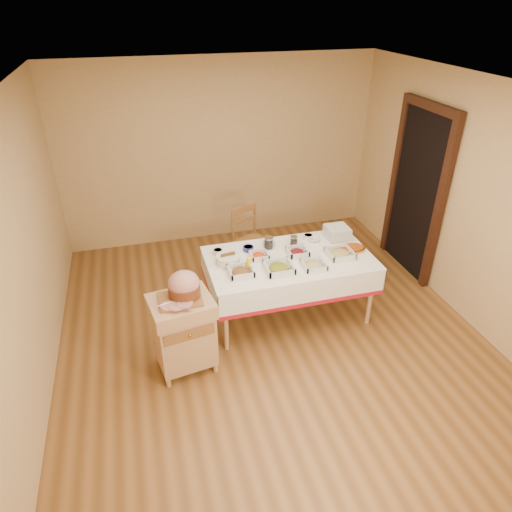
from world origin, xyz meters
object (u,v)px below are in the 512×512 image
Objects in this scene: dining_chair at (250,241)px; preserve_jar_right at (294,241)px; butcher_cart at (183,330)px; mustard_bottle at (249,263)px; brass_platter at (352,249)px; bread_basket at (228,259)px; dining_table at (289,270)px; preserve_jar_left at (269,243)px; plate_stack at (337,232)px; ham_on_board at (183,287)px.

dining_chair is 8.36× the size of preserve_jar_right.
dining_chair reaches higher than butcher_cart.
mustard_bottle is 0.55× the size of brass_platter.
dining_chair reaches higher than bread_basket.
mustard_bottle is (-0.49, -0.12, 0.24)m from dining_table.
dining_chair reaches higher than preserve_jar_left.
dining_chair reaches higher than brass_platter.
plate_stack is at bearing 97.61° from brass_platter.
dining_chair is 3.50× the size of bread_basket.
brass_platter is (1.22, 0.09, -0.06)m from mustard_bottle.
dining_chair is at bearing 55.42° from butcher_cart.
bread_basket is (0.55, 0.59, -0.13)m from ham_on_board.
plate_stack is (0.69, 0.29, 0.23)m from dining_table.
ham_on_board is 2.02m from brass_platter.
dining_table is 0.36m from preserve_jar_right.
ham_on_board is (-1.22, -0.53, 0.34)m from dining_table.
brass_platter is (0.73, -0.03, 0.18)m from dining_table.
mustard_bottle is at bearing -130.60° from preserve_jar_left.
preserve_jar_right is 0.34× the size of brass_platter.
preserve_jar_right is 0.55m from plate_stack.
ham_on_board reaches higher than preserve_jar_right.
mustard_bottle reaches higher than bread_basket.
dining_chair is 1.13m from bread_basket.
dining_table is at bearing 13.52° from mustard_bottle.
plate_stack reaches higher than preserve_jar_right.
preserve_jar_right is 0.63× the size of mustard_bottle.
preserve_jar_left is at bearing -88.54° from dining_chair.
dining_chair is 5.26× the size of mustard_bottle.
dining_chair is 1.42m from brass_platter.
ham_on_board reaches higher than preserve_jar_left.
ham_on_board is 3.83× the size of preserve_jar_right.
preserve_jar_right is (0.30, -0.01, -0.01)m from preserve_jar_left.
dining_chair is at bearing 113.07° from preserve_jar_right.
ham_on_board reaches higher than mustard_bottle.
ham_on_board is 3.08× the size of preserve_jar_left.
ham_on_board is at bearing -149.90° from preserve_jar_right.
preserve_jar_left is 0.30m from preserve_jar_right.
dining_chair is at bearing 100.07° from dining_table.
preserve_jar_left is 0.56m from bread_basket.
dining_chair is 1.19m from plate_stack.
ham_on_board is 0.82m from bread_basket.
plate_stack is (1.37, 0.23, 0.02)m from bread_basket.
ham_on_board is at bearing -132.75° from bread_basket.
dining_table is at bearing -59.00° from preserve_jar_left.
plate_stack is at bearing 22.56° from dining_table.
dining_chair is 2.18× the size of ham_on_board.
dining_table is at bearing 23.49° from ham_on_board.
butcher_cart is 0.47m from ham_on_board.
plate_stack is 0.32m from brass_platter.
dining_table is 1.39m from butcher_cart.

